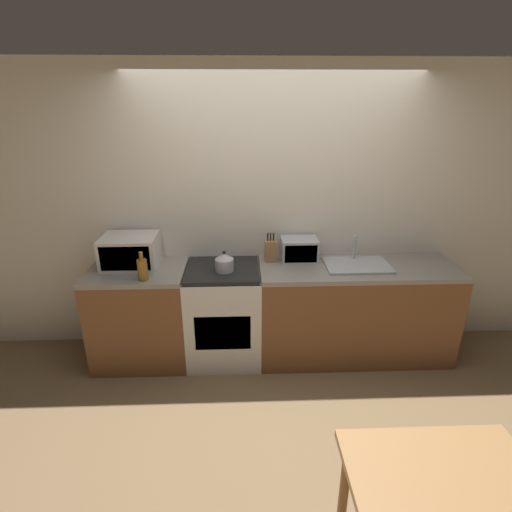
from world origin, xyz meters
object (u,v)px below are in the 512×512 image
at_px(stove_range, 224,313).
at_px(microwave, 130,251).
at_px(bottle, 142,269).
at_px(toaster_oven, 299,249).
at_px(kettle, 224,262).

relative_size(stove_range, microwave, 1.89).
height_order(bottle, toaster_oven, bottle).
height_order(stove_range, kettle, kettle).
bearing_deg(toaster_oven, kettle, -161.95).
bearing_deg(kettle, stove_range, 111.86).
xyz_separation_m(stove_range, kettle, (0.02, -0.05, 0.53)).
distance_m(stove_range, bottle, 0.87).
height_order(stove_range, microwave, microwave).
bearing_deg(stove_range, toaster_oven, 13.56).
bearing_deg(stove_range, microwave, 172.96).
xyz_separation_m(microwave, toaster_oven, (1.50, 0.07, -0.03)).
distance_m(kettle, toaster_oven, 0.71).
distance_m(kettle, bottle, 0.68).
relative_size(stove_range, toaster_oven, 2.75).
xyz_separation_m(kettle, microwave, (-0.83, 0.15, 0.06)).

